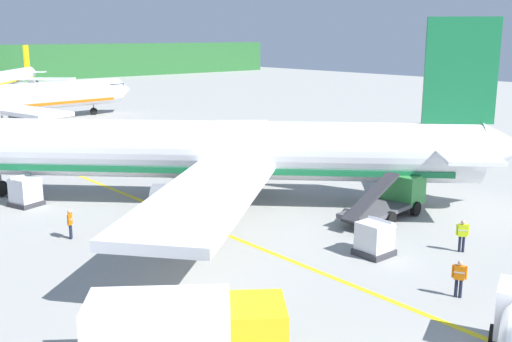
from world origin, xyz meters
TOP-DOWN VIEW (x-y plane):
  - ground at (0.00, 48.00)m, footprint 240.00×320.00m
  - airliner_foreground at (4.80, 23.20)m, footprint 32.04×32.31m
  - airliner_far_taxiway at (23.88, 116.38)m, footprint 21.81×25.48m
  - service_truck_baggage at (-8.06, 6.71)m, footprint 6.43×5.60m
  - service_truck_catering at (11.51, 13.15)m, footprint 7.02×2.93m
  - cargo_container_near at (5.28, 9.59)m, footprint 1.67×1.67m
  - cargo_container_mid at (-4.75, 29.97)m, footprint 2.15×2.15m
  - crew_marshaller at (8.97, 6.95)m, footprint 0.45×0.53m
  - crew_loader_left at (3.95, 4.10)m, footprint 0.41×0.57m
  - crew_loader_right at (-5.28, 21.91)m, footprint 0.43×0.55m
  - crew_supervisor at (-2.71, 19.46)m, footprint 0.63×0.29m
  - apron_guide_line at (1.51, 18.61)m, footprint 0.30×60.00m

SIDE VIEW (x-z plane):
  - ground at x=0.00m, z-range -0.20..0.00m
  - apron_guide_line at x=1.51m, z-range 0.00..0.01m
  - cargo_container_near at x=5.28m, z-range -0.05..1.78m
  - cargo_container_mid at x=-4.75m, z-range -0.05..1.93m
  - crew_loader_left at x=3.95m, z-range 0.14..1.78m
  - crew_loader_right at x=-5.28m, z-range 0.14..1.79m
  - crew_supervisor at x=-2.71m, z-range 0.15..1.85m
  - crew_marshaller at x=8.97m, z-range 0.15..1.85m
  - service_truck_catering at x=11.51m, z-range -0.19..2.52m
  - service_truck_baggage at x=-8.06m, z-range 0.18..2.82m
  - airliner_far_taxiway at x=23.88m, z-range -1.86..6.79m
  - airliner_foreground at x=4.80m, z-range -2.56..9.34m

